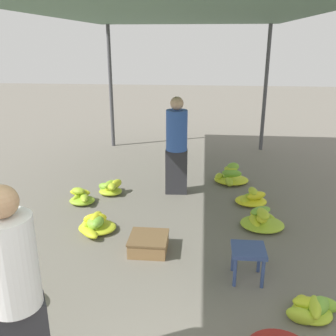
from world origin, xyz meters
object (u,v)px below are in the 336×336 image
Objects in this scene: banana_pile_left_1 at (95,225)px; crate_near at (149,243)px; banana_pile_left_0 at (10,294)px; banana_pile_right_0 at (311,309)px; banana_pile_right_2 at (261,220)px; shopper_walking_mid at (177,145)px; stool at (248,254)px; vendor_foreground at (16,293)px; banana_pile_left_2 at (81,197)px; banana_pile_right_1 at (230,177)px; banana_pile_right_3 at (251,198)px; banana_pile_left_3 at (111,187)px.

crate_near is (0.76, -0.40, 0.00)m from banana_pile_left_1.
banana_pile_left_0 is 2.75m from banana_pile_right_0.
shopper_walking_mid is at bearing 138.31° from banana_pile_right_2.
stool reaches higher than banana_pile_right_0.
banana_pile_left_2 is at bearing 101.52° from vendor_foreground.
shopper_walking_mid is (-0.90, -0.53, 0.70)m from banana_pile_right_1.
stool is 0.23× the size of shopper_walking_mid.
stool is 2.32m from banana_pile_left_0.
banana_pile_left_2 is 0.84× the size of banana_pile_right_0.
banana_pile_right_2 is at bearing -11.50° from banana_pile_left_2.
vendor_foreground is at bearing -138.62° from stool.
vendor_foreground is at bearing -119.63° from banana_pile_right_3.
banana_pile_left_3 is at bearing -160.62° from banana_pile_right_1.
vendor_foreground is 2.11m from crate_near.
banana_pile_right_3 is (-0.25, 2.42, 0.01)m from banana_pile_right_0.
banana_pile_left_0 is 1.56m from crate_near.
banana_pile_left_2 is at bearing 168.50° from banana_pile_right_2.
stool reaches higher than banana_pile_right_3.
vendor_foreground is at bearing -55.82° from banana_pile_left_0.
banana_pile_right_0 is 3.18m from shopper_walking_mid.
stool is 1.22m from banana_pile_right_2.
banana_pile_left_2 reaches higher than crate_near.
banana_pile_right_2 is (2.25, -0.92, -0.01)m from banana_pile_left_3.
banana_pile_left_1 is at bearing 150.20° from banana_pile_right_0.
banana_pile_right_3 is at bearing 82.24° from stool.
banana_pile_left_3 is at bearing 133.39° from banana_pile_right_0.
stool is at bearing -97.76° from banana_pile_right_3.
banana_pile_right_2 is at bearing 27.54° from crate_near.
banana_pile_left_1 is 2.18m from banana_pile_right_2.
banana_pile_left_0 is at bearing -134.68° from banana_pile_right_3.
banana_pile_left_1 reaches higher than crate_near.
vendor_foreground is 1.24m from banana_pile_left_0.
banana_pile_right_2 is at bearing 35.03° from banana_pile_left_0.
banana_pile_right_0 is (2.17, 0.95, -0.72)m from vendor_foreground.
vendor_foreground is at bearing -156.42° from banana_pile_right_0.
banana_pile_left_2 is 2.54m from banana_pile_right_1.
banana_pile_left_0 reaches higher than banana_pile_left_2.
banana_pile_left_3 is 1.86m from crate_near.
banana_pile_left_0 is at bearing -104.97° from banana_pile_left_1.
vendor_foreground is at bearing -106.65° from crate_near.
banana_pile_right_3 is at bearing -4.62° from banana_pile_left_3.
shopper_walking_mid is at bearing 117.19° from banana_pile_right_0.
banana_pile_left_1 is 1.34× the size of banana_pile_left_3.
banana_pile_left_2 is at bearing 117.91° from banana_pile_left_1.
shopper_walking_mid is at bearing 64.94° from banana_pile_left_0.
banana_pile_left_3 is at bearing 132.94° from stool.
banana_pile_left_3 is at bearing -171.71° from shopper_walking_mid.
stool reaches higher than banana_pile_left_1.
banana_pile_right_3 is 1.99m from crate_near.
banana_pile_right_1 is at bearing 65.03° from crate_near.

